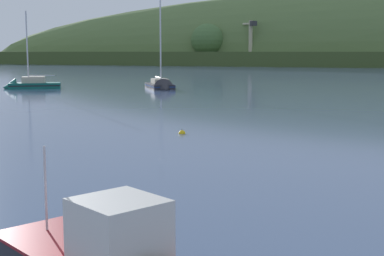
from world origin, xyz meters
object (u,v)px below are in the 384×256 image
Objects in this scene: sailboat_near_mooring at (161,87)px; sailboat_far_left at (28,86)px; mooring_buoy_midchannel at (182,134)px; dockside_crane at (250,44)px.

sailboat_far_left is (-18.14, -6.20, 0.11)m from sailboat_near_mooring.
sailboat_near_mooring is 43.56m from mooring_buoy_midchannel.
sailboat_near_mooring reaches higher than sailboat_far_left.
sailboat_near_mooring is 26.19× the size of mooring_buoy_midchannel.
sailboat_far_left is 49.54m from mooring_buoy_midchannel.
sailboat_near_mooring is at bearing 115.39° from mooring_buoy_midchannel.
sailboat_far_left is 22.99× the size of mooring_buoy_midchannel.
dockside_crane is 170.98m from mooring_buoy_midchannel.
sailboat_near_mooring is at bearing 166.84° from sailboat_far_left.
dockside_crane is 1.18× the size of sailboat_near_mooring.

